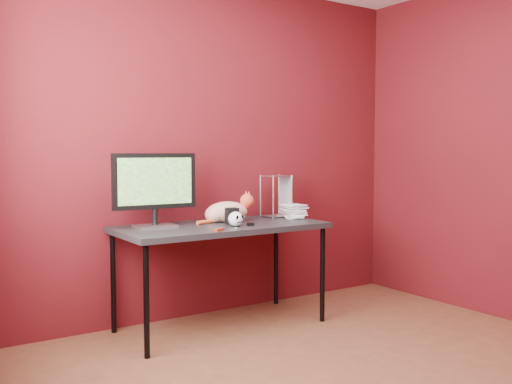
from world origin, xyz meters
TOP-DOWN VIEW (x-y plane):
  - room at (0.00, 0.00)m, footprint 3.52×3.52m
  - desk at (-0.15, 1.37)m, footprint 1.50×0.70m
  - monitor at (-0.62, 1.46)m, footprint 0.59×0.20m
  - cat at (-0.03, 1.48)m, footprint 0.49×0.22m
  - skull_mug at (-0.12, 1.21)m, footprint 0.11×0.11m
  - speaker at (-0.07, 1.35)m, footprint 0.10×0.10m
  - book_stack at (0.48, 1.45)m, footprint 0.23×0.24m
  - wire_rack at (0.46, 1.55)m, footprint 0.21×0.18m
  - pocket_knife at (-0.33, 1.08)m, footprint 0.08×0.05m
  - black_gadget at (-0.01, 1.19)m, footprint 0.05×0.04m
  - washer at (-0.16, 1.13)m, footprint 0.04×0.04m

SIDE VIEW (x-z plane):
  - desk at x=-0.15m, z-range 0.32..1.07m
  - washer at x=-0.16m, z-range 0.75..0.75m
  - pocket_knife at x=-0.33m, z-range 0.75..0.77m
  - black_gadget at x=-0.01m, z-range 0.75..0.77m
  - skull_mug at x=-0.12m, z-range 0.75..0.86m
  - speaker at x=-0.07m, z-range 0.75..0.86m
  - cat at x=-0.03m, z-range 0.72..0.94m
  - wire_rack at x=0.46m, z-range 0.75..1.09m
  - monitor at x=-0.62m, z-range 0.78..1.29m
  - book_stack at x=0.48m, z-range 0.75..1.93m
  - room at x=0.00m, z-range 0.14..2.75m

